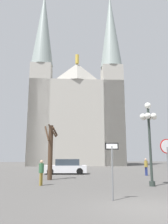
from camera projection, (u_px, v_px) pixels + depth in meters
The scene contains 9 objects.
ground_plane at pixel (150, 209), 7.84m from camera, with size 120.00×120.00×0.00m, color #514F4C.
cathedral at pixel (76, 110), 44.98m from camera, with size 18.75×12.99×36.25m.
stop_sign at pixel (167, 154), 12.32m from camera, with size 0.81×0.08×2.77m.
one_way_arrow_sign at pixel (112, 163), 9.58m from camera, with size 0.60×0.07×2.40m.
street_lamp at pixel (149, 126), 14.33m from camera, with size 1.16×1.06×5.28m.
bare_tree at pixel (50, 150), 17.58m from camera, with size 1.13×0.81×4.32m.
parked_car_near_white at pixel (66, 167), 22.81m from camera, with size 4.51×2.50×1.49m.
pedestrian_walking at pixel (41, 170), 14.08m from camera, with size 0.32×0.32×1.57m.
pedestrian_standing at pixel (146, 165), 20.99m from camera, with size 0.32×0.32×1.58m.
Camera 1 is at (-3.64, -7.88, 1.86)m, focal length 35.61 mm.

